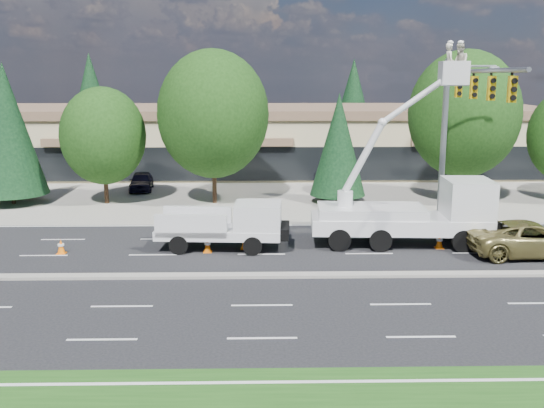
{
  "coord_description": "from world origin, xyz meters",
  "views": [
    {
      "loc": [
        -0.05,
        -23.69,
        8.01
      ],
      "look_at": [
        0.49,
        3.11,
        2.4
      ],
      "focal_mm": 40.0,
      "sensor_mm": 36.0,
      "label": 1
    }
  ],
  "objects_px": {
    "utility_pickup": "(228,230)",
    "bucket_truck": "(416,204)",
    "minivan": "(531,239)",
    "signal_mast": "(458,117)"
  },
  "relations": [
    {
      "from": "utility_pickup",
      "to": "bucket_truck",
      "type": "xyz_separation_m",
      "value": [
        9.02,
        0.52,
        1.1
      ]
    },
    {
      "from": "signal_mast",
      "to": "minivan",
      "type": "relative_size",
      "value": 1.78
    },
    {
      "from": "minivan",
      "to": "signal_mast",
      "type": "bearing_deg",
      "value": 27.18
    },
    {
      "from": "utility_pickup",
      "to": "bucket_truck",
      "type": "height_order",
      "value": "bucket_truck"
    },
    {
      "from": "utility_pickup",
      "to": "minivan",
      "type": "distance_m",
      "value": 13.98
    },
    {
      "from": "utility_pickup",
      "to": "bucket_truck",
      "type": "bearing_deg",
      "value": 7.06
    },
    {
      "from": "signal_mast",
      "to": "bucket_truck",
      "type": "relative_size",
      "value": 1.05
    },
    {
      "from": "utility_pickup",
      "to": "minivan",
      "type": "bearing_deg",
      "value": -1.86
    },
    {
      "from": "signal_mast",
      "to": "bucket_truck",
      "type": "distance_m",
      "value": 5.33
    },
    {
      "from": "bucket_truck",
      "to": "signal_mast",
      "type": "bearing_deg",
      "value": 45.46
    }
  ]
}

